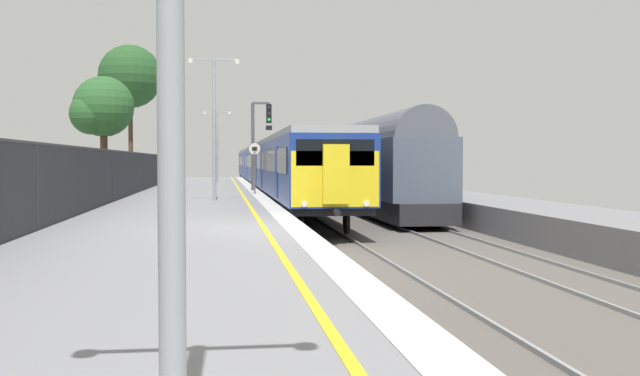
# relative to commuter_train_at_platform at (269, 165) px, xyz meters

# --- Properties ---
(ground) EXTENTS (17.40, 110.00, 1.21)m
(ground) POSITION_rel_commuter_train_at_platform_xyz_m (0.54, -36.50, -1.88)
(ground) COLOR gray
(commuter_train_at_platform) EXTENTS (2.83, 63.75, 3.81)m
(commuter_train_at_platform) POSITION_rel_commuter_train_at_platform_xyz_m (0.00, 0.00, 0.00)
(commuter_train_at_platform) COLOR navy
(commuter_train_at_platform) RESTS_ON ground
(freight_train_adjacent_track) EXTENTS (2.60, 29.47, 4.56)m
(freight_train_adjacent_track) POSITION_rel_commuter_train_at_platform_xyz_m (4.00, -13.35, 0.23)
(freight_train_adjacent_track) COLOR #232326
(freight_train_adjacent_track) RESTS_ON ground
(signal_gantry) EXTENTS (1.10, 0.24, 4.68)m
(signal_gantry) POSITION_rel_commuter_train_at_platform_xyz_m (-1.46, -14.29, 1.67)
(signal_gantry) COLOR #47474C
(signal_gantry) RESTS_ON ground
(speed_limit_sign) EXTENTS (0.59, 0.08, 2.44)m
(speed_limit_sign) POSITION_rel_commuter_train_at_platform_xyz_m (-1.85, -18.47, 0.30)
(speed_limit_sign) COLOR #59595B
(speed_limit_sign) RESTS_ON ground
(platform_lamp_mid) EXTENTS (2.00, 0.20, 5.64)m
(platform_lamp_mid) POSITION_rel_commuter_train_at_platform_xyz_m (-3.68, -24.27, 2.06)
(platform_lamp_mid) COLOR #93999E
(platform_lamp_mid) RESTS_ON ground
(platform_lamp_far) EXTENTS (2.00, 0.20, 5.29)m
(platform_lamp_far) POSITION_rel_commuter_train_at_platform_xyz_m (-3.68, 1.55, 1.88)
(platform_lamp_far) COLOR #93999E
(platform_lamp_far) RESTS_ON ground
(platform_back_fence) EXTENTS (0.07, 99.00, 1.99)m
(platform_back_fence) POSITION_rel_commuter_train_at_platform_xyz_m (-7.55, -36.50, -0.23)
(platform_back_fence) COLOR #282B2D
(platform_back_fence) RESTS_ON ground
(background_tree_left) EXTENTS (3.96, 3.96, 8.87)m
(background_tree_left) POSITION_rel_commuter_train_at_platform_xyz_m (-9.11, -5.62, 5.52)
(background_tree_left) COLOR #473323
(background_tree_left) RESTS_ON ground
(background_tree_centre) EXTENTS (3.21, 3.13, 5.94)m
(background_tree_centre) POSITION_rel_commuter_train_at_platform_xyz_m (-9.56, -14.26, 2.99)
(background_tree_centre) COLOR #473323
(background_tree_centre) RESTS_ON ground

